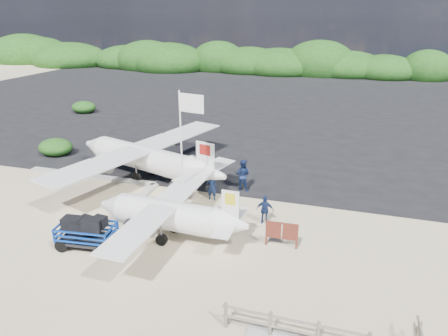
% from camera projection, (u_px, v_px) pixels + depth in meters
% --- Properties ---
extents(ground, '(160.00, 160.00, 0.00)m').
position_uv_depth(ground, '(195.00, 238.00, 18.71)').
color(ground, beige).
extents(asphalt_apron, '(90.00, 50.00, 0.04)m').
position_uv_depth(asphalt_apron, '(288.00, 105.00, 45.44)').
color(asphalt_apron, '#B2B2B2').
rests_on(asphalt_apron, ground).
extents(lagoon, '(9.00, 7.00, 0.40)m').
position_uv_depth(lagoon, '(55.00, 200.00, 22.48)').
color(lagoon, '#B2B2B2').
rests_on(lagoon, ground).
extents(vegetation_band, '(124.00, 8.00, 4.40)m').
position_uv_depth(vegetation_band, '(310.00, 74.00, 67.71)').
color(vegetation_band, '#B2B2B2').
rests_on(vegetation_band, ground).
extents(baggage_cart, '(2.85, 1.83, 1.35)m').
position_uv_depth(baggage_cart, '(89.00, 247.00, 17.99)').
color(baggage_cart, '#0B39A8').
rests_on(baggage_cart, ground).
extents(flagpole, '(1.39, 0.78, 6.54)m').
position_uv_depth(flagpole, '(184.00, 216.00, 20.72)').
color(flagpole, white).
rests_on(flagpole, ground).
extents(signboard, '(1.55, 0.21, 1.27)m').
position_uv_depth(signboard, '(281.00, 247.00, 18.02)').
color(signboard, maroon).
rests_on(signboard, ground).
extents(crew_a, '(0.59, 0.42, 1.54)m').
position_uv_depth(crew_a, '(212.00, 187.00, 22.31)').
color(crew_a, '#132148').
rests_on(crew_a, ground).
extents(crew_b, '(0.95, 0.75, 1.91)m').
position_uv_depth(crew_b, '(242.00, 175.00, 23.47)').
color(crew_b, '#132148').
rests_on(crew_b, ground).
extents(crew_c, '(0.89, 0.39, 1.50)m').
position_uv_depth(crew_c, '(265.00, 210.00, 19.76)').
color(crew_c, '#132148').
rests_on(crew_c, ground).
extents(aircraft_small, '(7.95, 7.95, 2.76)m').
position_uv_depth(aircraft_small, '(212.00, 96.00, 50.21)').
color(aircraft_small, '#B2B2B2').
rests_on(aircraft_small, ground).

